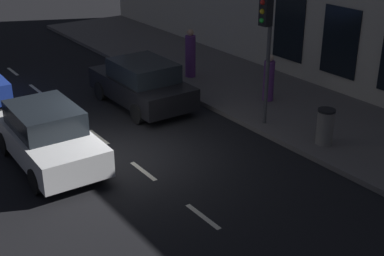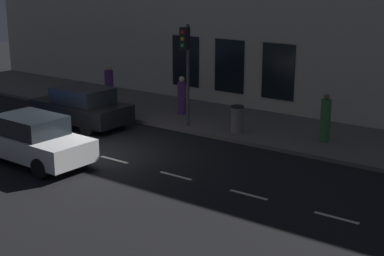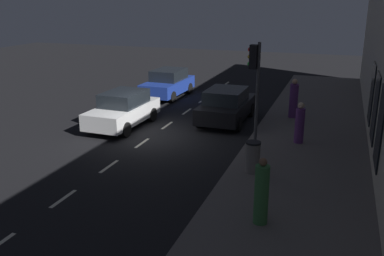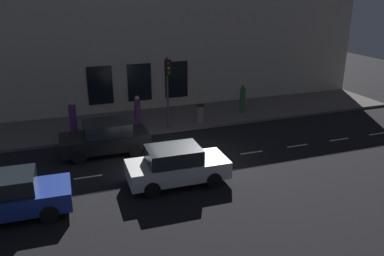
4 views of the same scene
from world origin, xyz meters
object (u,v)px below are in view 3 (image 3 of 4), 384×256
at_px(pedestrian_0, 300,124).
at_px(parked_car_0, 226,105).
at_px(parked_car_1, 168,83).
at_px(trash_bin, 253,157).
at_px(traffic_light, 255,74).
at_px(pedestrian_2, 261,193).
at_px(pedestrian_1, 294,100).
at_px(parked_car_2, 123,109).

bearing_deg(pedestrian_0, parked_car_0, -154.83).
height_order(parked_car_1, trash_bin, parked_car_1).
bearing_deg(traffic_light, pedestrian_0, 42.20).
distance_m(traffic_light, trash_bin, 3.15).
bearing_deg(trash_bin, pedestrian_0, 72.48).
bearing_deg(pedestrian_2, pedestrian_1, 89.96).
bearing_deg(pedestrian_2, parked_car_2, 135.67).
height_order(pedestrian_2, trash_bin, pedestrian_2).
height_order(parked_car_2, trash_bin, parked_car_2).
bearing_deg(pedestrian_1, trash_bin, -125.86).
xyz_separation_m(parked_car_1, pedestrian_0, (8.12, -6.31, 0.11)).
distance_m(parked_car_1, trash_bin, 12.05).
bearing_deg(pedestrian_1, pedestrian_2, -119.99).
relative_size(traffic_light, parked_car_2, 0.96).
distance_m(traffic_light, pedestrian_2, 5.76).
bearing_deg(parked_car_2, traffic_light, 167.64).
bearing_deg(parked_car_1, pedestrian_2, 123.14).
height_order(traffic_light, trash_bin, traffic_light).
bearing_deg(trash_bin, traffic_light, 102.51).
bearing_deg(pedestrian_1, traffic_light, -132.44).
distance_m(traffic_light, parked_car_1, 10.37).
bearing_deg(pedestrian_0, trash_bin, -48.86).
height_order(traffic_light, pedestrian_1, traffic_light).
distance_m(parked_car_2, pedestrian_0, 7.70).
xyz_separation_m(pedestrian_0, trash_bin, (-1.10, -3.49, -0.23)).
bearing_deg(traffic_light, trash_bin, -77.49).
xyz_separation_m(parked_car_0, pedestrian_2, (3.31, -8.98, 0.17)).
xyz_separation_m(parked_car_0, parked_car_2, (-4.15, -2.27, -0.00)).
height_order(parked_car_0, pedestrian_1, pedestrian_1).
bearing_deg(pedestrian_2, parked_car_0, 107.86).
bearing_deg(parked_car_1, traffic_light, 132.17).
relative_size(traffic_light, pedestrian_0, 2.46).
bearing_deg(pedestrian_0, parked_car_2, -121.93).
bearing_deg(pedestrian_2, traffic_light, 101.82).
bearing_deg(pedestrian_1, pedestrian_0, -112.08).
height_order(parked_car_0, parked_car_1, same).
distance_m(pedestrian_1, pedestrian_2, 10.28).
height_order(parked_car_2, pedestrian_1, pedestrian_1).
height_order(parked_car_0, pedestrian_2, pedestrian_2).
bearing_deg(parked_car_0, pedestrian_0, -33.18).
bearing_deg(parked_car_1, pedestrian_1, 162.15).
height_order(parked_car_1, pedestrian_2, pedestrian_2).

